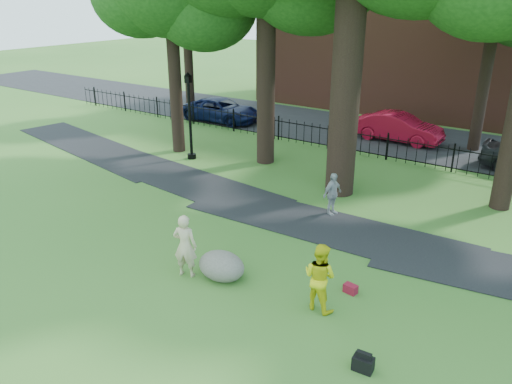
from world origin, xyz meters
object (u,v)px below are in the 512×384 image
Objects in this scene: woman at (185,246)px; lamppost at (190,117)px; man at (320,277)px; red_sedan at (399,127)px; boulder at (221,264)px.

woman is 10.61m from lamppost.
woman reaches higher than man.
man is 16.12m from red_sedan.
red_sedan is (-3.68, 15.69, -0.15)m from man.
woman reaches higher than boulder.
boulder is at bearing -52.51° from lamppost.
boulder is 0.30× the size of red_sedan.
woman is at bearing -57.67° from lamppost.
man is 12.94m from lamppost.
lamppost reaches higher than red_sedan.
boulder is at bearing 10.97° from man.
man is at bearing 171.13° from woman.
woman is at bearing -179.70° from red_sedan.
woman is 0.45× the size of lamppost.
red_sedan reaches higher than boulder.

